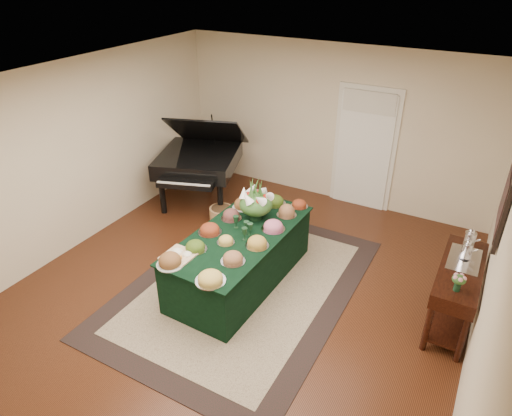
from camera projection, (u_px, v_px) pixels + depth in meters
The scene contains 14 objects.
ground at pixel (245, 286), 6.13m from camera, with size 6.00×6.00×0.00m, color black.
area_rug at pixel (243, 285), 6.12m from camera, with size 2.70×3.78×0.01m.
kitchen_doorway at pixel (364, 150), 7.65m from camera, with size 1.05×0.07×2.10m.
buffet_table at pixel (240, 257), 6.05m from camera, with size 1.12×2.25×0.76m.
food_platters at pixel (240, 228), 5.88m from camera, with size 1.03×2.31×0.13m.
cutting_board at pixel (180, 253), 5.42m from camera, with size 0.37×0.37×0.10m.
green_goblets at pixel (244, 228), 5.81m from camera, with size 0.33×0.27×0.18m.
floral_centerpiece at pixel (256, 200), 6.07m from camera, with size 0.47×0.47×0.47m.
grand_piano at pixel (199, 160), 7.86m from camera, with size 1.67×1.85×1.62m.
wicker_basket at pixel (221, 214), 7.56m from camera, with size 0.39×0.39×0.24m, color #A57242.
mahogany_sideboard at pixel (458, 281), 5.20m from camera, with size 0.45×1.33×0.83m.
tea_service at pixel (468, 247), 5.25m from camera, with size 0.34×0.58×0.30m.
pink_bouquet at pixel (459, 280), 4.69m from camera, with size 0.16×0.16×0.20m.
wall_painting at pixel (506, 200), 4.56m from camera, with size 0.05×0.95×0.75m.
Camera 1 is at (2.47, -4.17, 3.91)m, focal length 32.00 mm.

